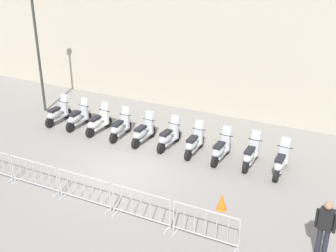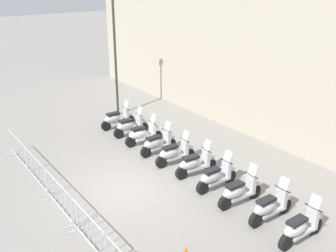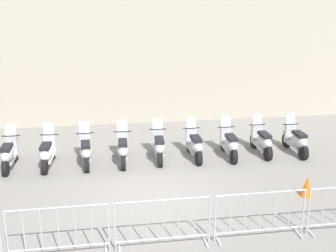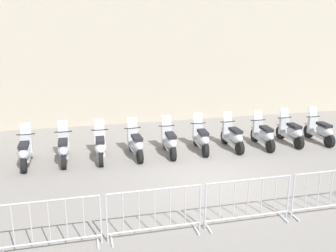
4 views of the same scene
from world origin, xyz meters
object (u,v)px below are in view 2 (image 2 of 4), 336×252
motorcycle_0 (116,119)px  motorcycle_1 (129,126)px  motorcycle_4 (174,153)px  motorcycle_5 (194,164)px  motorcycle_8 (269,207)px  barrier_segment_0 (18,150)px  barrier_segment_2 (59,197)px  motorcycle_2 (142,134)px  motorcycle_9 (300,228)px  motorcycle_6 (215,177)px  barrier_segment_3 (88,232)px  motorcycle_7 (239,192)px  barrier_segment_1 (36,171)px  motorcycle_3 (157,143)px  street_lamp (115,43)px

motorcycle_0 → motorcycle_1: same height
motorcycle_4 → motorcycle_5: same height
motorcycle_0 → motorcycle_8: same height
motorcycle_4 → barrier_segment_0: bearing=-129.5°
motorcycle_5 → barrier_segment_2: motorcycle_5 is taller
motorcycle_0 → motorcycle_2: bearing=-3.3°
motorcycle_9 → barrier_segment_2: size_ratio=0.87×
motorcycle_6 → barrier_segment_3: motorcycle_6 is taller
motorcycle_1 → motorcycle_9: bearing=-3.4°
motorcycle_5 → motorcycle_1: bearing=177.2°
motorcycle_1 → motorcycle_7: (6.83, -0.43, 0.00)m
motorcycle_7 → motorcycle_8: 1.15m
motorcycle_1 → motorcycle_2: (1.13, -0.11, 0.00)m
motorcycle_5 → barrier_segment_3: bearing=-75.2°
motorcycle_7 → barrier_segment_2: 5.50m
motorcycle_2 → motorcycle_5: same height
motorcycle_2 → barrier_segment_0: (-1.49, -4.70, 0.07)m
motorcycle_4 → barrier_segment_1: (-1.70, -4.66, 0.07)m
motorcycle_2 → barrier_segment_3: 6.85m
motorcycle_3 → motorcycle_9: 6.84m
motorcycle_8 → motorcycle_4: bearing=178.3°
barrier_segment_2 → motorcycle_8: bearing=47.7°
motorcycle_5 → motorcycle_9: size_ratio=1.00×
barrier_segment_1 → motorcycle_7: bearing=41.2°
motorcycle_3 → street_lamp: 6.06m
barrier_segment_1 → barrier_segment_3: size_ratio=1.00×
motorcycle_6 → motorcycle_7: bearing=-5.3°
motorcycle_7 → motorcycle_4: bearing=177.0°
motorcycle_1 → street_lamp: street_lamp is taller
motorcycle_5 → barrier_segment_0: motorcycle_5 is taller
motorcycle_1 → motorcycle_4: size_ratio=1.00×
motorcycle_7 → barrier_segment_0: size_ratio=0.87×
barrier_segment_2 → motorcycle_9: bearing=39.8°
motorcycle_0 → motorcycle_1: (1.14, -0.02, 0.00)m
motorcycle_9 → barrier_segment_3: bearing=-125.8°
motorcycle_0 → motorcycle_4: 4.56m
motorcycle_9 → barrier_segment_1: bearing=-149.5°
motorcycle_2 → motorcycle_5: size_ratio=1.00×
motorcycle_9 → motorcycle_4: bearing=177.0°
motorcycle_7 → street_lamp: 10.17m
motorcycle_0 → motorcycle_1: bearing=-1.1°
street_lamp → barrier_segment_2: bearing=-43.0°
motorcycle_9 → motorcycle_0: bearing=176.9°
motorcycle_7 → motorcycle_9: (2.28, -0.12, 0.00)m
motorcycle_9 → street_lamp: bearing=172.3°
motorcycle_4 → motorcycle_9: size_ratio=1.00×
motorcycle_2 → motorcycle_6: 4.57m
motorcycle_8 → street_lamp: 11.25m
barrier_segment_1 → barrier_segment_2: (2.07, -0.09, 0.00)m
motorcycle_6 → motorcycle_9: size_ratio=1.00×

